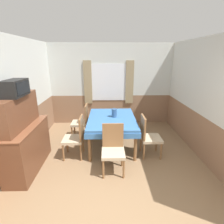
% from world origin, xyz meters
% --- Properties ---
extents(wall_back, '(4.31, 0.10, 2.60)m').
position_xyz_m(wall_back, '(-0.00, 4.05, 1.31)').
color(wall_back, silver).
rests_on(wall_back, ground_plane).
extents(wall_left, '(0.05, 4.43, 2.60)m').
position_xyz_m(wall_left, '(-1.98, 2.02, 1.30)').
color(wall_left, silver).
rests_on(wall_left, ground_plane).
extents(wall_right, '(0.05, 4.43, 2.60)m').
position_xyz_m(wall_right, '(1.98, 2.02, 1.30)').
color(wall_right, silver).
rests_on(wall_right, ground_plane).
extents(dining_table, '(1.17, 1.61, 0.75)m').
position_xyz_m(dining_table, '(-0.01, 2.40, 0.65)').
color(dining_table, '#386BA8').
rests_on(dining_table, ground_plane).
extents(chair_head_near, '(0.44, 0.44, 0.95)m').
position_xyz_m(chair_head_near, '(-0.01, 1.38, 0.50)').
color(chair_head_near, brown).
rests_on(chair_head_near, ground_plane).
extents(chair_left_far, '(0.44, 0.44, 0.95)m').
position_xyz_m(chair_left_far, '(-0.82, 2.89, 0.50)').
color(chair_left_far, brown).
rests_on(chair_left_far, ground_plane).
extents(chair_left_near, '(0.44, 0.44, 0.95)m').
position_xyz_m(chair_left_near, '(-0.82, 1.91, 0.50)').
color(chair_left_near, brown).
rests_on(chair_left_near, ground_plane).
extents(chair_right_near, '(0.44, 0.44, 0.95)m').
position_xyz_m(chair_right_near, '(0.79, 1.91, 0.50)').
color(chair_right_near, brown).
rests_on(chair_right_near, ground_plane).
extents(sideboard, '(0.46, 1.35, 1.52)m').
position_xyz_m(sideboard, '(-1.73, 1.49, 0.65)').
color(sideboard, brown).
rests_on(sideboard, ground_plane).
extents(tv, '(0.29, 0.55, 0.29)m').
position_xyz_m(tv, '(-1.73, 1.43, 1.67)').
color(tv, black).
rests_on(tv, sideboard).
extents(vase, '(0.13, 0.13, 0.21)m').
position_xyz_m(vase, '(0.05, 2.46, 0.86)').
color(vase, '#335684').
rests_on(vase, dining_table).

